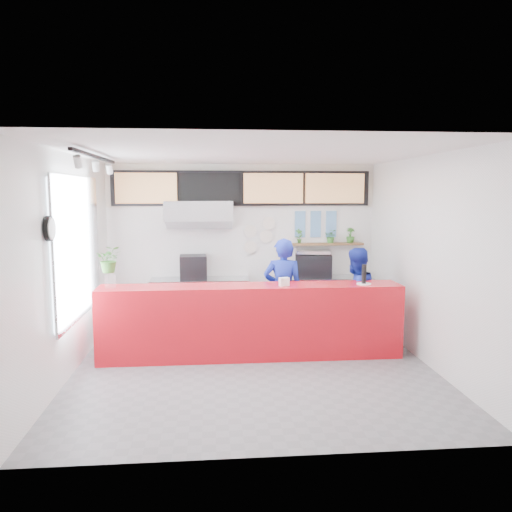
% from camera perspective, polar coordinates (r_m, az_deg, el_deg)
% --- Properties ---
extents(floor, '(5.00, 5.00, 0.00)m').
position_cam_1_polar(floor, '(7.32, -0.30, -12.43)').
color(floor, slate).
rests_on(floor, ground).
extents(ceiling, '(5.00, 5.00, 0.00)m').
position_cam_1_polar(ceiling, '(6.92, -0.32, 11.67)').
color(ceiling, silver).
extents(wall_back, '(5.00, 0.00, 5.00)m').
position_cam_1_polar(wall_back, '(9.44, -1.57, 1.35)').
color(wall_back, white).
rests_on(wall_back, ground).
extents(wall_left, '(0.00, 5.00, 5.00)m').
position_cam_1_polar(wall_left, '(7.20, -20.54, -0.92)').
color(wall_left, white).
rests_on(wall_left, ground).
extents(wall_right, '(0.00, 5.00, 5.00)m').
position_cam_1_polar(wall_right, '(7.59, 18.85, -0.46)').
color(wall_right, white).
rests_on(wall_right, ground).
extents(service_counter, '(4.50, 0.60, 1.10)m').
position_cam_1_polar(service_counter, '(7.54, -0.56, -7.47)').
color(service_counter, red).
rests_on(service_counter, ground).
extents(cream_band, '(5.00, 0.02, 0.80)m').
position_cam_1_polar(cream_band, '(9.38, -1.59, 8.04)').
color(cream_band, beige).
rests_on(cream_band, wall_back).
extents(prep_bench, '(1.80, 0.60, 0.90)m').
position_cam_1_polar(prep_bench, '(9.30, -6.38, -5.34)').
color(prep_bench, '#B2B5BA').
rests_on(prep_bench, ground).
extents(panini_oven, '(0.50, 0.50, 0.43)m').
position_cam_1_polar(panini_oven, '(9.18, -7.19, -1.28)').
color(panini_oven, black).
rests_on(panini_oven, prep_bench).
extents(extraction_hood, '(1.20, 0.70, 0.35)m').
position_cam_1_polar(extraction_hood, '(9.03, -6.54, 5.18)').
color(extraction_hood, '#B2B5BA').
rests_on(extraction_hood, ceiling).
extents(hood_lip, '(1.20, 0.69, 0.31)m').
position_cam_1_polar(hood_lip, '(9.04, -6.52, 3.91)').
color(hood_lip, '#B2B5BA').
rests_on(hood_lip, ceiling).
extents(right_bench, '(1.80, 0.60, 0.90)m').
position_cam_1_polar(right_bench, '(9.52, 7.64, -5.06)').
color(right_bench, '#B2B5BA').
rests_on(right_bench, ground).
extents(espresso_machine, '(0.74, 0.58, 0.43)m').
position_cam_1_polar(espresso_machine, '(9.37, 6.56, -1.12)').
color(espresso_machine, black).
rests_on(espresso_machine, right_bench).
extents(espresso_tray, '(0.68, 0.53, 0.06)m').
position_cam_1_polar(espresso_tray, '(9.33, 6.58, 0.49)').
color(espresso_tray, silver).
rests_on(espresso_tray, espresso_machine).
extents(herb_shelf, '(1.40, 0.18, 0.04)m').
position_cam_1_polar(herb_shelf, '(9.58, 8.07, 1.36)').
color(herb_shelf, brown).
rests_on(herb_shelf, wall_back).
extents(menu_board_far_left, '(1.10, 0.10, 0.55)m').
position_cam_1_polar(menu_board_far_left, '(9.33, -12.43, 7.58)').
color(menu_board_far_left, tan).
rests_on(menu_board_far_left, wall_back).
extents(menu_board_mid_left, '(1.10, 0.10, 0.55)m').
position_cam_1_polar(menu_board_mid_left, '(9.26, -5.23, 7.72)').
color(menu_board_mid_left, black).
rests_on(menu_board_mid_left, wall_back).
extents(menu_board_mid_right, '(1.10, 0.10, 0.55)m').
position_cam_1_polar(menu_board_mid_right, '(9.33, 1.98, 7.74)').
color(menu_board_mid_right, tan).
rests_on(menu_board_mid_right, wall_back).
extents(menu_board_far_right, '(1.10, 0.10, 0.55)m').
position_cam_1_polar(menu_board_far_right, '(9.54, 8.98, 7.64)').
color(menu_board_far_right, tan).
rests_on(menu_board_far_right, wall_back).
extents(soffit, '(4.80, 0.04, 0.65)m').
position_cam_1_polar(soffit, '(9.35, -1.58, 7.74)').
color(soffit, black).
rests_on(soffit, wall_back).
extents(window_pane, '(0.04, 2.20, 1.90)m').
position_cam_1_polar(window_pane, '(7.46, -19.78, 0.92)').
color(window_pane, silver).
rests_on(window_pane, wall_left).
extents(window_frame, '(0.03, 2.30, 2.00)m').
position_cam_1_polar(window_frame, '(7.46, -19.63, 0.93)').
color(window_frame, '#B2B5BA').
rests_on(window_frame, wall_left).
extents(wall_clock_rim, '(0.05, 0.30, 0.30)m').
position_cam_1_polar(wall_clock_rim, '(6.28, -22.58, 2.91)').
color(wall_clock_rim, black).
rests_on(wall_clock_rim, wall_left).
extents(wall_clock_face, '(0.02, 0.26, 0.26)m').
position_cam_1_polar(wall_clock_face, '(6.27, -22.32, 2.91)').
color(wall_clock_face, white).
rests_on(wall_clock_face, wall_left).
extents(track_rail, '(0.05, 2.40, 0.04)m').
position_cam_1_polar(track_rail, '(7.06, -17.88, 10.75)').
color(track_rail, black).
rests_on(track_rail, ceiling).
extents(dec_plate_a, '(0.24, 0.03, 0.24)m').
position_cam_1_polar(dec_plate_a, '(9.40, -0.65, 2.86)').
color(dec_plate_a, silver).
rests_on(dec_plate_a, wall_back).
extents(dec_plate_b, '(0.24, 0.03, 0.24)m').
position_cam_1_polar(dec_plate_b, '(9.44, 1.17, 2.26)').
color(dec_plate_b, silver).
rests_on(dec_plate_b, wall_back).
extents(dec_plate_c, '(0.24, 0.03, 0.24)m').
position_cam_1_polar(dec_plate_c, '(9.43, -0.65, 1.04)').
color(dec_plate_c, silver).
rests_on(dec_plate_c, wall_back).
extents(dec_plate_d, '(0.24, 0.03, 0.24)m').
position_cam_1_polar(dec_plate_d, '(9.42, 1.47, 3.78)').
color(dec_plate_d, silver).
rests_on(dec_plate_d, wall_back).
extents(photo_frame_a, '(0.20, 0.02, 0.25)m').
position_cam_1_polar(photo_frame_a, '(9.52, 5.07, 4.39)').
color(photo_frame_a, '#598CBF').
rests_on(photo_frame_a, wall_back).
extents(photo_frame_b, '(0.20, 0.02, 0.25)m').
position_cam_1_polar(photo_frame_b, '(9.57, 6.84, 4.38)').
color(photo_frame_b, '#598CBF').
rests_on(photo_frame_b, wall_back).
extents(photo_frame_c, '(0.20, 0.02, 0.25)m').
position_cam_1_polar(photo_frame_c, '(9.64, 8.59, 4.37)').
color(photo_frame_c, '#598CBF').
rests_on(photo_frame_c, wall_back).
extents(photo_frame_d, '(0.20, 0.02, 0.25)m').
position_cam_1_polar(photo_frame_d, '(9.53, 5.05, 2.89)').
color(photo_frame_d, '#598CBF').
rests_on(photo_frame_d, wall_back).
extents(photo_frame_e, '(0.20, 0.02, 0.25)m').
position_cam_1_polar(photo_frame_e, '(9.59, 6.82, 2.89)').
color(photo_frame_e, '#598CBF').
rests_on(photo_frame_e, wall_back).
extents(photo_frame_f, '(0.20, 0.02, 0.25)m').
position_cam_1_polar(photo_frame_f, '(9.65, 8.57, 2.89)').
color(photo_frame_f, '#598CBF').
rests_on(photo_frame_f, wall_back).
extents(staff_center, '(0.70, 0.52, 1.74)m').
position_cam_1_polar(staff_center, '(8.11, 3.11, -4.10)').
color(staff_center, '#162798').
rests_on(staff_center, ground).
extents(staff_right, '(0.96, 0.89, 1.59)m').
position_cam_1_polar(staff_right, '(8.25, 11.25, -4.59)').
color(staff_right, '#162798').
rests_on(staff_right, ground).
extents(herb_a, '(0.17, 0.14, 0.28)m').
position_cam_1_polar(herb_a, '(9.45, 4.95, 2.30)').
color(herb_a, '#356E26').
rests_on(herb_a, herb_shelf).
extents(herb_c, '(0.29, 0.28, 0.26)m').
position_cam_1_polar(herb_c, '(9.58, 8.58, 2.26)').
color(herb_c, '#356E26').
rests_on(herb_c, herb_shelf).
extents(herb_d, '(0.16, 0.14, 0.29)m').
position_cam_1_polar(herb_d, '(9.67, 10.74, 2.34)').
color(herb_d, '#356E26').
rests_on(herb_d, herb_shelf).
extents(glass_vase, '(0.21, 0.21, 0.19)m').
position_cam_1_polar(glass_vase, '(7.52, -16.32, -2.77)').
color(glass_vase, white).
rests_on(glass_vase, service_counter).
extents(basil_vase, '(0.39, 0.35, 0.39)m').
position_cam_1_polar(basil_vase, '(7.48, -16.40, -0.36)').
color(basil_vase, '#356E26').
rests_on(basil_vase, glass_vase).
extents(napkin_holder, '(0.16, 0.12, 0.12)m').
position_cam_1_polar(napkin_holder, '(7.38, 3.23, -2.95)').
color(napkin_holder, white).
rests_on(napkin_holder, service_counter).
extents(white_plate, '(0.28, 0.28, 0.02)m').
position_cam_1_polar(white_plate, '(7.66, 12.21, -3.13)').
color(white_plate, white).
rests_on(white_plate, service_counter).
extents(pepper_mill, '(0.09, 0.09, 0.29)m').
position_cam_1_polar(pepper_mill, '(7.64, 12.24, -2.03)').
color(pepper_mill, black).
rests_on(pepper_mill, white_plate).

